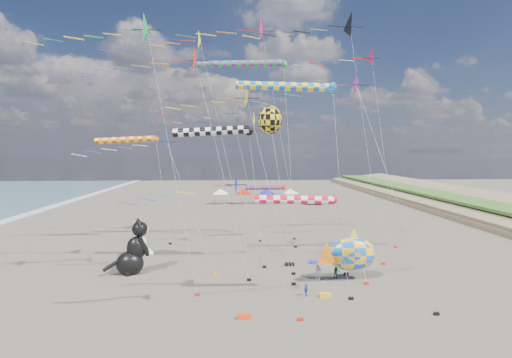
{
  "coord_description": "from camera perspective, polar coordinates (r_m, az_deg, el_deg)",
  "views": [
    {
      "loc": [
        -3.27,
        -24.63,
        11.3
      ],
      "look_at": [
        -1.17,
        12.0,
        8.73
      ],
      "focal_mm": 28.0,
      "sensor_mm": 36.0,
      "label": 1
    }
  ],
  "objects": [
    {
      "name": "ground",
      "position": [
        27.29,
        4.17,
        -20.47
      ],
      "size": [
        260.0,
        260.0,
        0.0
      ],
      "primitive_type": "plane",
      "color": "brown",
      "rests_on": "ground"
    },
    {
      "name": "delta_kite_0",
      "position": [
        48.71,
        -0.39,
        20.3
      ],
      "size": [
        18.28,
        3.18,
        26.8
      ],
      "color": "#F71A52",
      "rests_on": "ground"
    },
    {
      "name": "delta_kite_1",
      "position": [
        45.63,
        -8.69,
        18.41
      ],
      "size": [
        13.87,
        2.19,
        24.15
      ],
      "color": "#F4F91A",
      "rests_on": "ground"
    },
    {
      "name": "delta_kite_2",
      "position": [
        35.07,
        -9.11,
        16.55
      ],
      "size": [
        13.62,
        2.67,
        20.54
      ],
      "color": "red",
      "rests_on": "ground"
    },
    {
      "name": "delta_kite_3",
      "position": [
        32.63,
        -16.12,
        19.42
      ],
      "size": [
        11.43,
        2.37,
        21.54
      ],
      "color": "green",
      "rests_on": "ground"
    },
    {
      "name": "delta_kite_4",
      "position": [
        33.04,
        -0.36,
        11.1
      ],
      "size": [
        9.95,
        2.27,
        16.8
      ],
      "color": "orange",
      "rests_on": "ground"
    },
    {
      "name": "delta_kite_5",
      "position": [
        49.35,
        -4.68,
        8.92
      ],
      "size": [
        10.16,
        1.84,
        16.84
      ],
      "color": "#1EAAC5",
      "rests_on": "ground"
    },
    {
      "name": "delta_kite_6",
      "position": [
        36.13,
        -13.66,
        4.7
      ],
      "size": [
        11.18,
        1.88,
        13.14
      ],
      "color": "#0630BC",
      "rests_on": "ground"
    },
    {
      "name": "delta_kite_7",
      "position": [
        25.81,
        -6.25,
        -1.71
      ],
      "size": [
        11.28,
        1.62,
        10.0
      ],
      "color": "#0407D8",
      "rests_on": "ground"
    },
    {
      "name": "delta_kite_8",
      "position": [
        41.73,
        14.03,
        20.51
      ],
      "size": [
        12.45,
        2.8,
        24.89
      ],
      "color": "black",
      "rests_on": "ground"
    },
    {
      "name": "delta_kite_9",
      "position": [
        48.62,
        15.97,
        15.89
      ],
      "size": [
        12.14,
        2.42,
        22.97
      ],
      "color": "red",
      "rests_on": "ground"
    },
    {
      "name": "delta_kite_10",
      "position": [
        27.72,
        15.21,
        12.31
      ],
      "size": [
        10.95,
        1.96,
        16.69
      ],
      "color": "purple",
      "rests_on": "ground"
    },
    {
      "name": "windsock_0",
      "position": [
        29.81,
        6.07,
        -3.06
      ],
      "size": [
        7.6,
        0.66,
        8.03
      ],
      "color": "red",
      "rests_on": "ground"
    },
    {
      "name": "windsock_1",
      "position": [
        37.96,
        -5.79,
        6.71
      ],
      "size": [
        8.79,
        0.83,
        13.58
      ],
      "color": "black",
      "rests_on": "ground"
    },
    {
      "name": "windsock_2",
      "position": [
        36.01,
        4.77,
        12.94
      ],
      "size": [
        10.25,
        0.79,
        17.37
      ],
      "color": "blue",
      "rests_on": "ground"
    },
    {
      "name": "windsock_3",
      "position": [
        50.42,
        1.54,
        -1.28
      ],
      "size": [
        6.53,
        0.64,
        7.04
      ],
      "color": "red",
      "rests_on": "ground"
    },
    {
      "name": "windsock_4",
      "position": [
        49.84,
        -17.67,
        5.29
      ],
      "size": [
        8.77,
        0.76,
        13.03
      ],
      "color": "#D74012",
      "rests_on": "ground"
    },
    {
      "name": "windsock_5",
      "position": [
        46.87,
        -1.62,
        16.02
      ],
      "size": [
        11.43,
        0.84,
        21.55
      ],
      "color": "green",
      "rests_on": "ground"
    },
    {
      "name": "angelfish_kite",
      "position": [
        37.81,
        1.73,
        8.28
      ],
      "size": [
        3.74,
        3.02,
        15.56
      ],
      "color": "yellow",
      "rests_on": "ground"
    },
    {
      "name": "cat_inflatable",
      "position": [
        38.86,
        -17.21,
        -9.16
      ],
      "size": [
        4.25,
        3.21,
        5.14
      ],
      "primitive_type": null,
      "rotation": [
        0.0,
        0.0,
        0.39
      ],
      "color": "black",
      "rests_on": "ground"
    },
    {
      "name": "fish_inflatable",
      "position": [
        36.15,
        13.43,
        -10.37
      ],
      "size": [
        5.88,
        2.98,
        4.61
      ],
      "color": "blue",
      "rests_on": "ground"
    },
    {
      "name": "person_adult",
      "position": [
        35.8,
        8.87,
        -13.12
      ],
      "size": [
        0.67,
        0.54,
        1.58
      ],
      "primitive_type": "imported",
      "rotation": [
        0.0,
        0.0,
        0.31
      ],
      "color": "slate",
      "rests_on": "ground"
    },
    {
      "name": "child_green",
      "position": [
        36.95,
        11.42,
        -12.87
      ],
      "size": [
        0.61,
        0.47,
        1.25
      ],
      "primitive_type": "imported",
      "rotation": [
        0.0,
        0.0,
        0.0
      ],
      "color": "#1A7330",
      "rests_on": "ground"
    },
    {
      "name": "child_blue",
      "position": [
        32.52,
        7.16,
        -15.45
      ],
      "size": [
        0.55,
        0.59,
        0.98
      ],
      "primitive_type": "imported",
      "rotation": [
        0.0,
        0.0,
        0.86
      ],
      "color": "#2240AE",
      "rests_on": "ground"
    },
    {
      "name": "kite_bag_0",
      "position": [
        40.36,
        4.8,
        -12.05
      ],
      "size": [
        0.9,
        0.44,
        0.3
      ],
      "primitive_type": "cube",
      "color": "black",
      "rests_on": "ground"
    },
    {
      "name": "kite_bag_1",
      "position": [
        28.49,
        -1.72,
        -19.03
      ],
      "size": [
        0.9,
        0.44,
        0.3
      ],
      "primitive_type": "cube",
      "color": "red",
      "rests_on": "ground"
    },
    {
      "name": "kite_bag_2",
      "position": [
        32.65,
        9.88,
        -16.02
      ],
      "size": [
        0.9,
        0.44,
        0.3
      ],
      "primitive_type": "cube",
      "color": "#FFAA15",
      "rests_on": "ground"
    },
    {
      "name": "kite_bag_3",
      "position": [
        41.37,
        8.36,
        -11.68
      ],
      "size": [
        0.9,
        0.44,
        0.3
      ],
      "primitive_type": "cube",
      "color": "#1339C7",
      "rests_on": "ground"
    },
    {
      "name": "tent_row",
      "position": [
        85.15,
        -0.05,
        -1.49
      ],
      "size": [
        19.2,
        4.2,
        3.8
      ],
      "color": "white",
      "rests_on": "ground"
    },
    {
      "name": "parked_car",
      "position": [
        85.04,
        8.33,
        -3.23
      ],
      "size": [
        4.05,
        2.18,
        1.31
      ],
      "primitive_type": "imported",
      "rotation": [
        0.0,
        0.0,
        1.4
      ],
      "color": "#26262D",
      "rests_on": "ground"
    }
  ]
}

